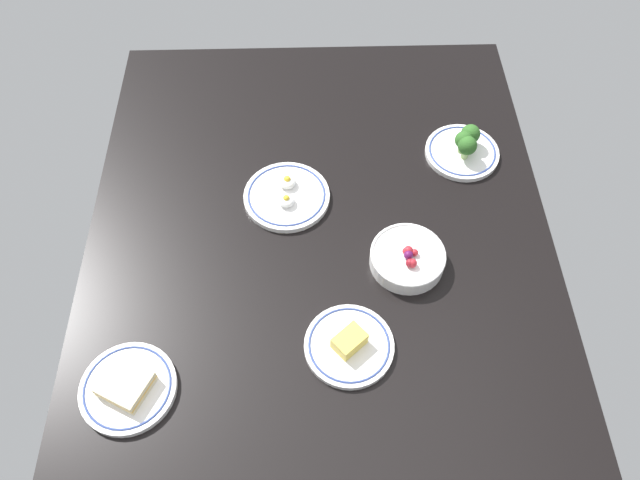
{
  "coord_description": "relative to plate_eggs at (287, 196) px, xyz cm",
  "views": [
    {
      "loc": [
        -80.52,
        2.16,
        125.29
      ],
      "look_at": [
        0.0,
        0.0,
        6.0
      ],
      "focal_mm": 34.28,
      "sensor_mm": 36.0,
      "label": 1
    }
  ],
  "objects": [
    {
      "name": "dining_table",
      "position": [
        -14.27,
        -7.95,
        -3.06
      ],
      "size": [
        144.81,
        111.85,
        4.0
      ],
      "primitive_type": "cube",
      "color": "black",
      "rests_on": "ground"
    },
    {
      "name": "plate_eggs",
      "position": [
        0.0,
        0.0,
        0.0
      ],
      "size": [
        21.58,
        21.58,
        4.59
      ],
      "color": "white",
      "rests_on": "dining_table"
    },
    {
      "name": "bowl_berries",
      "position": [
        -20.02,
        -28.01,
        1.28
      ],
      "size": [
        17.46,
        17.46,
        6.0
      ],
      "color": "white",
      "rests_on": "dining_table"
    },
    {
      "name": "plate_cheese",
      "position": [
        -40.83,
        -13.45,
        0.11
      ],
      "size": [
        19.29,
        19.29,
        4.93
      ],
      "color": "white",
      "rests_on": "dining_table"
    },
    {
      "name": "plate_sandwich",
      "position": [
        -49.03,
        32.29,
        0.41
      ],
      "size": [
        19.87,
        19.87,
        4.69
      ],
      "color": "white",
      "rests_on": "dining_table"
    },
    {
      "name": "plate_broccoli",
      "position": [
        13.51,
        -46.39,
        1.38
      ],
      "size": [
        19.39,
        19.39,
        8.28
      ],
      "color": "white",
      "rests_on": "dining_table"
    }
  ]
}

